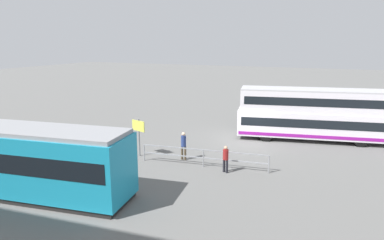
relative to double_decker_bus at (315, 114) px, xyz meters
The scene contains 7 objects.
ground_plane 5.55m from the double_decker_bus, 33.18° to the left, with size 160.00×160.00×0.00m, color #61615F.
double_decker_bus is the anchor object (origin of this frame).
tram_yellow 20.50m from the double_decker_bus, 50.94° to the left, with size 12.60×4.34×3.40m.
pedestrian_near_railing 10.85m from the double_decker_bus, 48.50° to the left, with size 0.36×0.33×1.81m.
pedestrian_crossing 10.06m from the double_decker_bus, 66.26° to the left, with size 0.42×0.42×1.58m.
pedestrian_railing 10.46m from the double_decker_bus, 57.74° to the left, with size 7.73×1.02×1.08m.
info_sign 13.29m from the double_decker_bus, 40.13° to the left, with size 1.10×0.37×2.49m.
Camera 1 is at (-6.12, 24.56, 7.39)m, focal length 32.76 mm.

